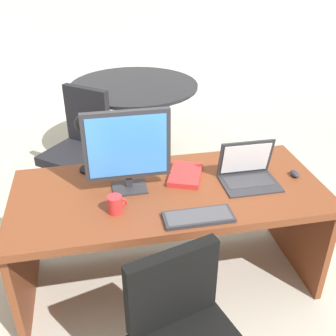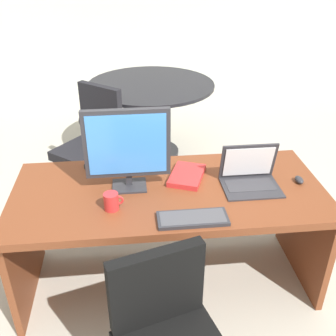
% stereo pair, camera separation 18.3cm
% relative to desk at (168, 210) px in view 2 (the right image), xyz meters
% --- Properties ---
extents(ground, '(12.00, 12.00, 0.00)m').
position_rel_desk_xyz_m(ground, '(0.00, 1.46, -0.54)').
color(ground, '#B7B2A3').
extents(desk, '(1.83, 0.82, 0.72)m').
position_rel_desk_xyz_m(desk, '(0.00, 0.00, 0.00)').
color(desk, brown).
rests_on(desk, ground).
extents(monitor, '(0.49, 0.16, 0.49)m').
position_rel_desk_xyz_m(monitor, '(-0.23, 0.01, 0.45)').
color(monitor, '#2D2D33').
rests_on(monitor, desk).
extents(laptop, '(0.33, 0.26, 0.25)m').
position_rel_desk_xyz_m(laptop, '(0.48, -0.03, 0.26)').
color(laptop, '#2D2D33').
rests_on(laptop, desk).
extents(keyboard, '(0.37, 0.15, 0.02)m').
position_rel_desk_xyz_m(keyboard, '(0.09, -0.36, 0.19)').
color(keyboard, '#2D2D33').
rests_on(keyboard, desk).
extents(mouse, '(0.04, 0.08, 0.04)m').
position_rel_desk_xyz_m(mouse, '(0.79, -0.05, 0.20)').
color(mouse, '#2D2D33').
rests_on(mouse, desk).
extents(desk_lamp, '(0.12, 0.14, 0.39)m').
position_rel_desk_xyz_m(desk_lamp, '(-0.46, 0.25, 0.47)').
color(desk_lamp, black).
rests_on(desk_lamp, desk).
extents(book, '(0.28, 0.33, 0.03)m').
position_rel_desk_xyz_m(book, '(0.13, 0.07, 0.20)').
color(book, red).
rests_on(book, desk).
extents(coffee_mug, '(0.11, 0.08, 0.10)m').
position_rel_desk_xyz_m(coffee_mug, '(-0.33, -0.21, 0.23)').
color(coffee_mug, red).
rests_on(coffee_mug, desk).
extents(meeting_table, '(1.26, 1.26, 0.78)m').
position_rel_desk_xyz_m(meeting_table, '(0.02, 1.82, 0.05)').
color(meeting_table, black).
rests_on(meeting_table, ground).
extents(meeting_chair_near, '(0.65, 0.65, 0.95)m').
position_rel_desk_xyz_m(meeting_chair_near, '(-0.54, 1.14, -0.16)').
color(meeting_chair_near, black).
rests_on(meeting_chair_near, ground).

